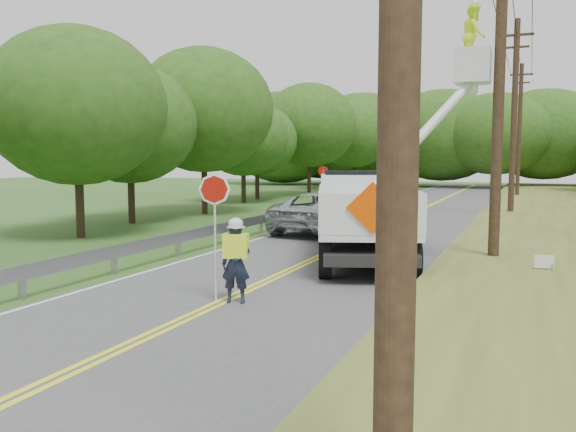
% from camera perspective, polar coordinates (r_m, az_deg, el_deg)
% --- Properties ---
extents(ground, '(140.00, 140.00, 0.00)m').
position_cam_1_polar(ground, '(10.51, -12.89, -11.17)').
color(ground, '#32561B').
rests_on(ground, ground).
extents(road, '(7.20, 96.00, 0.03)m').
position_cam_1_polar(road, '(23.13, 7.62, -1.88)').
color(road, '#4A4B4D').
rests_on(road, ground).
extents(guardrail, '(0.18, 48.00, 0.77)m').
position_cam_1_polar(guardrail, '(25.23, -0.68, 0.03)').
color(guardrail, '#9B9DA3').
rests_on(guardrail, ground).
extents(utility_poles, '(1.60, 43.30, 10.00)m').
position_cam_1_polar(utility_poles, '(25.30, 20.80, 10.38)').
color(utility_poles, black).
rests_on(utility_poles, ground).
extents(tall_grass_verge, '(7.00, 96.00, 0.30)m').
position_cam_1_polar(tall_grass_verge, '(22.39, 25.48, -2.27)').
color(tall_grass_verge, '#4F6328').
rests_on(tall_grass_verge, ground).
extents(treeline_left, '(9.83, 55.21, 9.26)m').
position_cam_1_polar(treeline_left, '(39.90, -2.04, 8.82)').
color(treeline_left, '#332319').
rests_on(treeline_left, ground).
extents(treeline_horizon, '(57.89, 14.47, 11.44)m').
position_cam_1_polar(treeline_horizon, '(64.62, 17.31, 7.58)').
color(treeline_horizon, '#264817').
rests_on(treeline_horizon, ground).
extents(flagger, '(1.06, 0.55, 2.69)m').
position_cam_1_polar(flagger, '(12.16, -5.17, -4.01)').
color(flagger, '#191E33').
rests_on(flagger, road).
extents(bucket_truck, '(5.78, 7.82, 7.19)m').
position_cam_1_polar(bucket_truck, '(18.27, 7.72, 1.20)').
color(bucket_truck, black).
rests_on(bucket_truck, road).
extents(suv_silver, '(3.43, 6.22, 1.65)m').
position_cam_1_polar(suv_silver, '(23.89, 3.75, 0.41)').
color(suv_silver, '#B6B7BD').
rests_on(suv_silver, road).
extents(suv_darkgrey, '(3.07, 5.55, 1.52)m').
position_cam_1_polar(suv_darkgrey, '(36.22, 9.75, 2.01)').
color(suv_darkgrey, '#373940').
rests_on(suv_darkgrey, road).
extents(stop_sign_permanent, '(0.54, 0.21, 2.64)m').
position_cam_1_polar(stop_sign_permanent, '(30.96, 3.45, 3.30)').
color(stop_sign_permanent, '#9B9DA3').
rests_on(stop_sign_permanent, ground).
extents(yard_sign, '(0.45, 0.13, 0.66)m').
position_cam_1_polar(yard_sign, '(15.65, 23.74, -4.19)').
color(yard_sign, white).
rests_on(yard_sign, ground).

